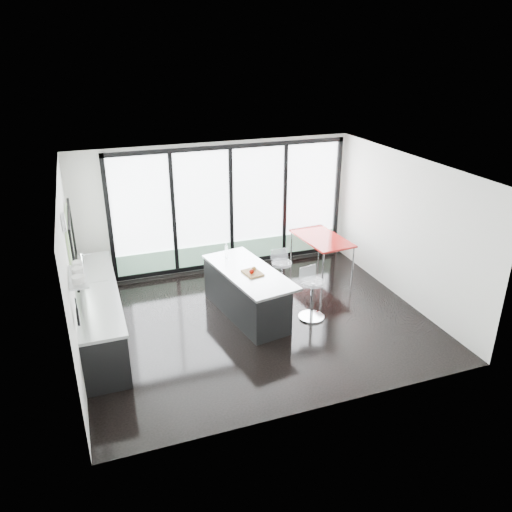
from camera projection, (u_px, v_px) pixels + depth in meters
name	position (u px, v px, depth m)	size (l,w,h in m)	color
floor	(256.00, 321.00, 9.07)	(6.00, 5.00, 0.00)	black
ceiling	(256.00, 169.00, 7.96)	(6.00, 5.00, 0.00)	white
wall_back	(230.00, 213.00, 10.78)	(6.00, 0.09, 2.80)	silver
wall_front	(323.00, 321.00, 6.35)	(6.00, 0.00, 2.80)	silver
wall_left	(71.00, 259.00, 7.76)	(0.26, 5.00, 2.80)	silver
wall_right	(405.00, 229.00, 9.44)	(0.00, 5.00, 2.80)	silver
counter_cabinets	(99.00, 313.00, 8.40)	(0.69, 3.24, 1.36)	black
island	(246.00, 293.00, 9.13)	(1.25, 2.25, 1.13)	black
bar_stool_near	(312.00, 299.00, 9.03)	(0.47, 0.47, 0.75)	silver
bar_stool_far	(281.00, 279.00, 9.85)	(0.46, 0.46, 0.73)	silver
red_table	(321.00, 254.00, 10.91)	(0.84, 1.47, 0.79)	#A51B18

